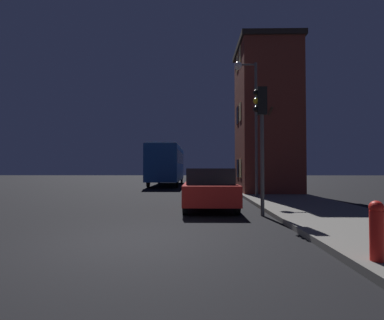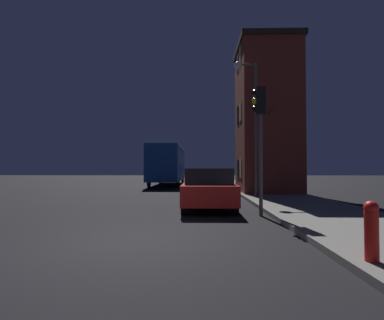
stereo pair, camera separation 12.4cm
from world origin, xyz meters
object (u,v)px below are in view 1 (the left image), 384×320
(streetlamp, at_px, (250,106))
(car_far_lane, at_px, (202,177))
(car_near_lane, at_px, (210,188))
(bare_tree, at_px, (261,155))
(car_mid_lane, at_px, (202,179))
(bus, at_px, (167,162))
(fire_hydrant, at_px, (377,229))
(traffic_light, at_px, (261,123))

(streetlamp, bearing_deg, car_far_lane, 100.28)
(car_far_lane, bearing_deg, car_near_lane, -89.81)
(car_near_lane, relative_size, car_far_lane, 0.88)
(bare_tree, xyz_separation_m, car_mid_lane, (-3.24, 3.80, -1.48))
(streetlamp, distance_m, car_far_lane, 13.29)
(bus, xyz_separation_m, car_mid_lane, (3.11, -6.80, -1.34))
(fire_hydrant, bearing_deg, bus, 103.61)
(bus, height_order, car_near_lane, bus)
(bus, height_order, car_far_lane, bus)
(traffic_light, relative_size, car_mid_lane, 1.06)
(fire_hydrant, bearing_deg, car_mid_lane, 98.55)
(car_near_lane, bearing_deg, car_mid_lane, 90.85)
(bare_tree, distance_m, car_mid_lane, 5.20)
(car_near_lane, bearing_deg, fire_hydrant, -70.99)
(fire_hydrant, bearing_deg, bare_tree, 86.03)
(traffic_light, bearing_deg, car_near_lane, 138.67)
(streetlamp, bearing_deg, car_near_lane, -118.96)
(bare_tree, bearing_deg, car_far_lane, 106.15)
(traffic_light, relative_size, bus, 0.41)
(car_far_lane, bearing_deg, car_mid_lane, -90.67)
(bare_tree, bearing_deg, traffic_light, -101.92)
(traffic_light, height_order, car_far_lane, traffic_light)
(bus, distance_m, fire_hydrant, 23.44)
(traffic_light, xyz_separation_m, car_near_lane, (-1.62, 1.42, -2.22))
(fire_hydrant, bearing_deg, car_far_lane, 95.73)
(bus, bearing_deg, car_near_lane, -78.66)
(car_far_lane, bearing_deg, traffic_light, -84.66)
(bare_tree, height_order, fire_hydrant, bare_tree)
(car_near_lane, height_order, fire_hydrant, car_near_lane)
(bare_tree, height_order, car_mid_lane, bare_tree)
(bus, bearing_deg, car_far_lane, 5.33)
(bus, relative_size, car_near_lane, 2.65)
(bare_tree, bearing_deg, car_mid_lane, 130.45)
(streetlamp, distance_m, car_near_lane, 6.02)
(traffic_light, xyz_separation_m, bus, (-4.86, 17.61, -0.89))
(streetlamp, xyz_separation_m, bus, (-5.46, 12.19, -2.59))
(bus, relative_size, car_far_lane, 2.33)
(traffic_light, bearing_deg, fire_hydrant, -82.89)
(bare_tree, relative_size, bus, 0.46)
(car_far_lane, distance_m, fire_hydrant, 23.15)
(bare_tree, distance_m, bus, 12.35)
(streetlamp, xyz_separation_m, car_near_lane, (-2.21, -3.99, -3.92))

